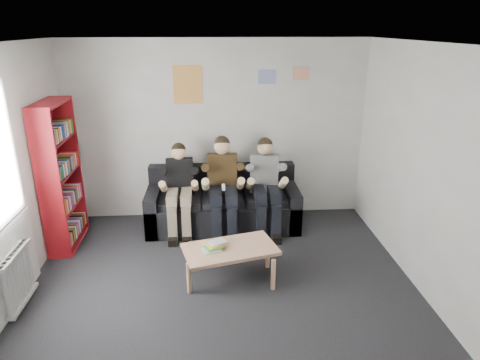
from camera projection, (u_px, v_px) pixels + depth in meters
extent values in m
plane|color=black|center=(223.00, 309.00, 4.58)|extent=(5.00, 5.00, 0.00)
plane|color=silver|center=(219.00, 45.00, 3.66)|extent=(5.00, 5.00, 0.00)
plane|color=silver|center=(216.00, 131.00, 6.46)|extent=(4.50, 0.00, 4.50)
plane|color=silver|center=(446.00, 186.00, 4.26)|extent=(0.00, 5.00, 5.00)
cube|color=black|center=(223.00, 212.00, 6.42)|extent=(2.22, 0.91, 0.42)
cube|color=black|center=(222.00, 178.00, 6.60)|extent=(2.22, 0.20, 0.43)
cube|color=black|center=(154.00, 209.00, 6.32)|extent=(0.18, 0.91, 0.61)
cube|color=black|center=(290.00, 205.00, 6.45)|extent=(0.18, 0.91, 0.61)
cube|color=black|center=(223.00, 198.00, 6.25)|extent=(1.86, 0.63, 0.10)
cube|color=maroon|center=(60.00, 176.00, 5.64)|extent=(0.30, 0.89, 1.97)
cube|color=#DBA57E|center=(230.00, 249.00, 4.98)|extent=(1.06, 0.58, 0.04)
cylinder|color=#DBA57E|center=(189.00, 278.00, 4.79)|extent=(0.05, 0.05, 0.38)
cylinder|color=#DBA57E|center=(273.00, 275.00, 4.86)|extent=(0.05, 0.05, 0.38)
cylinder|color=#DBA57E|center=(191.00, 256.00, 5.24)|extent=(0.05, 0.05, 0.38)
cylinder|color=#DBA57E|center=(268.00, 254.00, 5.30)|extent=(0.05, 0.05, 0.38)
cube|color=white|center=(212.00, 250.00, 4.90)|extent=(0.20, 0.15, 0.02)
cube|color=green|center=(214.00, 247.00, 4.93)|extent=(0.20, 0.15, 0.02)
cube|color=gold|center=(215.00, 245.00, 4.96)|extent=(0.20, 0.15, 0.02)
cube|color=white|center=(217.00, 242.00, 4.98)|extent=(0.20, 0.15, 0.02)
cube|color=black|center=(180.00, 176.00, 6.23)|extent=(0.39, 0.28, 0.55)
sphere|color=#E3B98A|center=(179.00, 152.00, 6.06)|extent=(0.21, 0.21, 0.21)
sphere|color=black|center=(179.00, 150.00, 6.06)|extent=(0.20, 0.20, 0.20)
cube|color=#80715C|center=(179.00, 196.00, 6.02)|extent=(0.35, 0.44, 0.15)
cube|color=#80715C|center=(180.00, 224.00, 5.93)|extent=(0.33, 0.14, 0.52)
cube|color=black|center=(180.00, 240.00, 5.95)|extent=(0.33, 0.25, 0.10)
cube|color=#453017|center=(222.00, 173.00, 6.27)|extent=(0.43, 0.31, 0.61)
sphere|color=#E3B98A|center=(222.00, 146.00, 6.08)|extent=(0.24, 0.24, 0.24)
sphere|color=black|center=(222.00, 144.00, 6.09)|extent=(0.23, 0.23, 0.23)
cube|color=black|center=(223.00, 195.00, 6.04)|extent=(0.39, 0.49, 0.16)
cube|color=black|center=(224.00, 224.00, 5.93)|extent=(0.37, 0.15, 0.52)
cube|color=black|center=(225.00, 240.00, 5.94)|extent=(0.37, 0.28, 0.11)
cube|color=white|center=(223.00, 187.00, 5.88)|extent=(0.04, 0.15, 0.04)
cube|color=silver|center=(264.00, 173.00, 6.31)|extent=(0.41, 0.30, 0.58)
sphere|color=#E3B98A|center=(265.00, 148.00, 6.13)|extent=(0.23, 0.23, 0.23)
sphere|color=black|center=(265.00, 145.00, 6.13)|extent=(0.22, 0.22, 0.22)
cube|color=black|center=(267.00, 194.00, 6.09)|extent=(0.37, 0.47, 0.15)
cube|color=black|center=(268.00, 222.00, 5.99)|extent=(0.35, 0.14, 0.52)
cube|color=black|center=(269.00, 238.00, 6.00)|extent=(0.35, 0.27, 0.10)
cylinder|color=silver|center=(6.00, 294.00, 4.24)|extent=(0.06, 0.06, 0.60)
cylinder|color=silver|center=(10.00, 289.00, 4.32)|extent=(0.06, 0.06, 0.60)
cylinder|color=silver|center=(13.00, 285.00, 4.39)|extent=(0.06, 0.06, 0.60)
cylinder|color=silver|center=(17.00, 280.00, 4.47)|extent=(0.06, 0.06, 0.60)
cylinder|color=silver|center=(20.00, 276.00, 4.54)|extent=(0.06, 0.06, 0.60)
cylinder|color=silver|center=(23.00, 272.00, 4.62)|extent=(0.06, 0.06, 0.60)
cylinder|color=silver|center=(26.00, 268.00, 4.69)|extent=(0.06, 0.06, 0.60)
cylinder|color=silver|center=(29.00, 264.00, 4.77)|extent=(0.06, 0.06, 0.60)
cube|color=silver|center=(23.00, 301.00, 4.60)|extent=(0.10, 0.64, 0.04)
cube|color=silver|center=(13.00, 255.00, 4.41)|extent=(0.10, 0.64, 0.04)
cube|color=white|center=(0.00, 225.00, 4.29)|extent=(0.05, 1.12, 0.06)
cube|color=white|center=(10.00, 270.00, 4.47)|extent=(0.03, 1.30, 0.90)
cube|color=#D7D24B|center=(188.00, 85.00, 6.18)|extent=(0.42, 0.01, 0.55)
cube|color=blue|center=(267.00, 77.00, 6.22)|extent=(0.25, 0.01, 0.20)
cube|color=#DA448C|center=(301.00, 73.00, 6.24)|extent=(0.22, 0.01, 0.18)
cube|color=silver|center=(145.00, 71.00, 6.08)|extent=(0.20, 0.01, 0.14)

